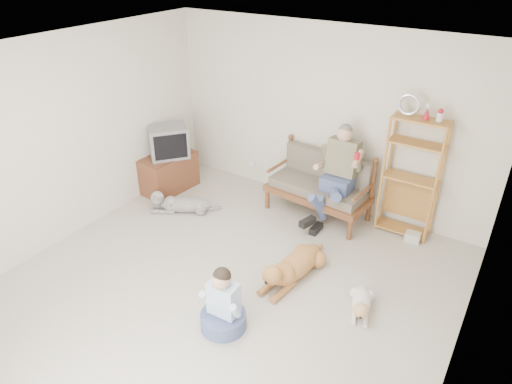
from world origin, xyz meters
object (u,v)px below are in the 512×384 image
Objects in this scene: loveseat at (320,184)px; etagere at (411,177)px; golden_retriever at (292,267)px; tv_stand at (169,173)px.

etagere reaches higher than loveseat.
golden_retriever is (0.40, -1.58, -0.32)m from loveseat.
tv_stand is (-2.40, -0.66, -0.19)m from loveseat.
loveseat reaches higher than golden_retriever.
golden_retriever is (-0.82, -1.74, -0.70)m from etagere.
etagere is 2.09× the size of tv_stand.
tv_stand is at bearing -167.25° from etagere.
tv_stand reaches higher than golden_retriever.
etagere is (1.22, 0.16, 0.38)m from loveseat.
tv_stand is at bearing -159.82° from loveseat.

